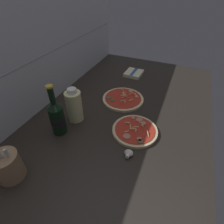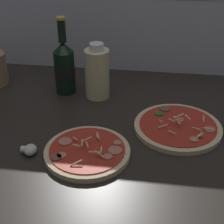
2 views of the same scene
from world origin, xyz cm
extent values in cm
cube|color=#28231E|center=(0.00, 0.00, 1.25)|extent=(160.00, 90.00, 2.50)
cube|color=silver|center=(0.00, 45.50, 30.00)|extent=(160.00, 1.00, 60.00)
cube|color=gray|center=(0.00, 44.95, 30.00)|extent=(156.80, 0.16, 0.30)
cylinder|color=beige|center=(-10.70, -9.44, 3.23)|extent=(22.18, 22.18, 1.46)
cylinder|color=#B22D1E|center=(-10.70, -9.44, 4.11)|extent=(19.52, 19.52, 0.30)
cylinder|color=#B7755B|center=(-3.32, -6.09, 4.46)|extent=(2.07, 2.07, 0.40)
cylinder|color=#B7755B|center=(-17.00, -7.40, 4.46)|extent=(3.48, 3.48, 0.40)
cylinder|color=#B7755B|center=(-3.52, -9.44, 4.46)|extent=(3.48, 3.48, 0.40)
cylinder|color=brown|center=(-17.58, -14.08, 4.46)|extent=(2.65, 2.65, 0.40)
cylinder|color=#B7755B|center=(-16.36, -13.29, 4.46)|extent=(2.38, 2.38, 0.40)
cylinder|color=#B7755B|center=(-4.95, -12.17, 4.46)|extent=(2.28, 2.28, 0.40)
cylinder|color=beige|center=(-8.12, -12.35, 5.74)|extent=(2.99, 1.80, 1.30)
cylinder|color=beige|center=(-14.44, -6.49, 5.04)|extent=(1.77, 1.74, 0.58)
cylinder|color=beige|center=(-12.00, -16.15, 4.93)|extent=(2.93, 1.75, 1.33)
cylinder|color=beige|center=(-8.92, -4.50, 5.37)|extent=(0.61, 1.99, 0.37)
cylinder|color=beige|center=(-11.13, -7.18, 5.73)|extent=(2.38, 1.55, 0.90)
cylinder|color=beige|center=(-6.74, -11.67, 5.86)|extent=(0.52, 2.89, 0.58)
cylinder|color=beige|center=(-10.63, -9.53, 5.70)|extent=(1.47, 3.15, 0.95)
cylinder|color=beige|center=(-7.01, -12.46, 5.32)|extent=(2.63, 1.73, 1.06)
cylinder|color=beige|center=(-8.64, -4.84, 5.26)|extent=(1.34, 2.27, 1.05)
cylinder|color=beige|center=(-13.17, -10.48, 5.88)|extent=(2.08, 0.56, 0.74)
cylinder|color=beige|center=(-12.12, -8.79, 5.53)|extent=(0.99, 3.33, 0.76)
cylinder|color=beige|center=(12.66, 5.46, 3.21)|extent=(24.92, 24.92, 1.41)
cylinder|color=#B22D1E|center=(12.66, 5.46, 4.06)|extent=(21.93, 21.93, 0.30)
cylinder|color=brown|center=(8.86, 13.48, 4.41)|extent=(3.22, 3.22, 0.40)
cylinder|color=#336628|center=(7.23, 10.25, 4.41)|extent=(2.52, 2.52, 0.40)
cylinder|color=#B7755B|center=(21.35, 3.63, 4.41)|extent=(2.94, 2.94, 0.40)
cylinder|color=#B7755B|center=(16.62, -1.78, 4.41)|extent=(2.38, 2.38, 0.40)
cylinder|color=beige|center=(18.27, 0.38, 4.97)|extent=(1.85, 2.35, 0.40)
cylinder|color=beige|center=(18.81, -0.15, 4.79)|extent=(0.91, 1.87, 0.92)
cylinder|color=beige|center=(20.72, 3.36, 4.78)|extent=(2.61, 1.06, 0.44)
cylinder|color=beige|center=(12.59, 5.60, 6.26)|extent=(2.88, 2.39, 0.91)
cylinder|color=beige|center=(10.85, 5.14, 5.65)|extent=(2.12, 1.30, 0.59)
cylinder|color=beige|center=(12.73, 4.33, 6.27)|extent=(2.13, 0.84, 0.43)
cylinder|color=beige|center=(7.69, 4.11, 5.76)|extent=(1.09, 1.88, 0.81)
cylinder|color=beige|center=(20.06, 8.72, 4.72)|extent=(0.44, 2.42, 1.11)
cylinder|color=beige|center=(12.63, 5.46, 7.03)|extent=(2.95, 1.75, 1.18)
cylinder|color=beige|center=(8.39, 2.70, 5.05)|extent=(2.77, 1.16, 1.02)
cylinder|color=beige|center=(10.92, 0.31, 4.95)|extent=(2.27, 2.47, 1.11)
cylinder|color=beige|center=(12.70, 3.96, 5.79)|extent=(1.25, 1.80, 0.38)
cylinder|color=beige|center=(17.49, 1.98, 5.48)|extent=(2.39, 2.23, 0.91)
cylinder|color=beige|center=(15.24, 5.92, 6.51)|extent=(1.76, 1.75, 0.99)
cylinder|color=beige|center=(17.20, -1.45, 4.75)|extent=(2.55, 2.13, 1.13)
cylinder|color=black|center=(-24.88, 24.27, 9.73)|extent=(6.86, 6.86, 14.46)
cone|color=black|center=(-24.88, 24.27, 18.59)|extent=(6.86, 6.86, 3.27)
cylinder|color=black|center=(-24.88, 24.27, 23.86)|extent=(2.61, 2.61, 7.27)
cylinder|color=gold|center=(-24.88, 24.27, 27.90)|extent=(3.00, 3.00, 0.80)
cylinder|color=black|center=(-24.88, 24.27, 10.02)|extent=(6.93, 6.93, 4.63)
cylinder|color=beige|center=(-13.52, 22.38, 10.64)|extent=(8.05, 8.05, 16.28)
cylinder|color=white|center=(-13.52, 22.38, 19.89)|extent=(4.43, 4.43, 2.22)
cylinder|color=white|center=(-26.75, -11.27, 3.84)|extent=(1.73, 1.73, 1.73)
ellipsoid|color=silver|center=(-25.22, -11.27, 3.84)|extent=(3.27, 3.84, 2.69)
cylinder|color=#9E7A56|center=(-51.94, 26.81, 8.18)|extent=(10.14, 10.14, 11.35)
cylinder|color=#BCBCC1|center=(-51.89, 26.55, 13.87)|extent=(3.88, 1.79, 13.64)
cylinder|color=#BCBCC1|center=(-50.72, 24.67, 12.42)|extent=(2.22, 1.96, 10.81)
cube|color=beige|center=(47.65, 9.80, 3.70)|extent=(14.28, 12.73, 2.40)
cube|color=#335693|center=(47.65, 9.80, 4.98)|extent=(13.18, 2.73, 0.16)
camera|label=1|loc=(-71.22, -23.26, 63.86)|focal=28.00mm
camera|label=2|loc=(5.10, -78.31, 57.29)|focal=55.00mm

